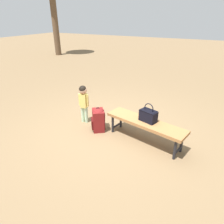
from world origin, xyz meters
TOP-DOWN VIEW (x-y plane):
  - ground_plane at (0.00, 0.00)m, footprint 40.00×40.00m
  - park_bench at (-0.81, 0.05)m, footprint 1.65×0.75m
  - handbag at (-0.85, 0.02)m, footprint 0.36×0.27m
  - child_standing at (0.70, -0.07)m, footprint 0.24×0.18m
  - backpack_large at (0.23, 0.09)m, footprint 0.38×0.40m

SIDE VIEW (x-z plane):
  - ground_plane at x=0.00m, z-range 0.00..0.00m
  - backpack_large at x=0.23m, z-range 0.00..0.54m
  - park_bench at x=-0.81m, z-range 0.17..0.62m
  - handbag at x=-0.85m, z-range 0.39..0.76m
  - child_standing at x=0.70m, z-range 0.15..1.04m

